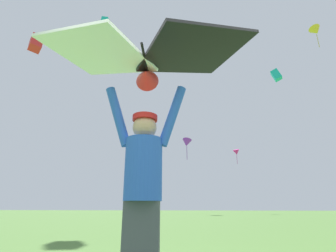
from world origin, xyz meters
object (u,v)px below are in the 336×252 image
distant_kite_purple_mid_right (187,143)px  distant_kite_magenta_mid_left (236,152)px  distant_kite_teal_low_left (105,23)px  distant_kite_red_overhead_distant (36,43)px  distant_kite_yellow_far_center (316,31)px  distant_kite_teal_high_right (276,75)px  kite_flyer_person (143,187)px  held_stunt_kite (146,57)px

distant_kite_purple_mid_right → distant_kite_magenta_mid_left: size_ratio=1.33×
distant_kite_teal_low_left → distant_kite_magenta_mid_left: (13.13, 17.76, -8.93)m
distant_kite_red_overhead_distant → distant_kite_purple_mid_right: 21.02m
distant_kite_yellow_far_center → distant_kite_teal_low_left: 21.07m
distant_kite_purple_mid_right → distant_kite_magenta_mid_left: bearing=28.0°
distant_kite_yellow_far_center → distant_kite_magenta_mid_left: 17.51m
distant_kite_magenta_mid_left → distant_kite_teal_high_right: size_ratio=2.08×
kite_flyer_person → distant_kite_red_overhead_distant: 18.95m
held_stunt_kite → distant_kite_magenta_mid_left: distant_kite_magenta_mid_left is taller
distant_kite_teal_low_left → distant_kite_purple_mid_right: (6.36, 14.16, -8.22)m
held_stunt_kite → distant_kite_teal_low_left: size_ratio=2.07×
kite_flyer_person → distant_kite_purple_mid_right: bearing=93.4°
distant_kite_purple_mid_right → kite_flyer_person: bearing=-86.6°
kite_flyer_person → distant_kite_magenta_mid_left: size_ratio=0.87×
held_stunt_kite → distant_kite_teal_low_left: 23.05m
distant_kite_red_overhead_distant → distant_kite_teal_high_right: 19.16m
kite_flyer_person → distant_kite_yellow_far_center: size_ratio=0.75×
distant_kite_teal_low_left → distant_kite_teal_high_right: bearing=8.6°
kite_flyer_person → distant_kite_yellow_far_center: bearing=59.1°
held_stunt_kite → distant_kite_purple_mid_right: (-1.80, 29.76, 6.68)m
held_stunt_kite → distant_kite_red_overhead_distant: size_ratio=1.58×
distant_kite_red_overhead_distant → distant_kite_magenta_mid_left: bearing=54.4°
distant_kite_red_overhead_distant → distant_kite_magenta_mid_left: distant_kite_red_overhead_distant is taller
kite_flyer_person → distant_kite_magenta_mid_left: distant_kite_magenta_mid_left is taller
distant_kite_purple_mid_right → distant_kite_teal_high_right: size_ratio=2.77×
distant_kite_red_overhead_distant → distant_kite_teal_low_left: 7.50m
distant_kite_purple_mid_right → held_stunt_kite: bearing=-86.5°
kite_flyer_person → held_stunt_kite: bearing=-82.8°
held_stunt_kite → distant_kite_teal_high_right: size_ratio=2.03×
distant_kite_teal_low_left → held_stunt_kite: bearing=-62.4°
distant_kite_magenta_mid_left → kite_flyer_person: bearing=-98.5°
distant_kite_teal_high_right → distant_kite_teal_low_left: bearing=-171.4°
distant_kite_teal_high_right → kite_flyer_person: bearing=-111.4°
held_stunt_kite → distant_kite_teal_low_left: bearing=117.6°
distant_kite_yellow_far_center → distant_kite_purple_mid_right: 18.97m
distant_kite_yellow_far_center → distant_kite_red_overhead_distant: 25.85m
distant_kite_teal_low_left → distant_kite_magenta_mid_left: size_ratio=0.47×
held_stunt_kite → distant_kite_teal_high_right: bearing=68.8°
held_stunt_kite → distant_kite_yellow_far_center: distant_kite_yellow_far_center is taller
distant_kite_teal_low_left → distant_kite_teal_high_right: distant_kite_teal_low_left is taller
held_stunt_kite → distant_kite_magenta_mid_left: bearing=81.5°
held_stunt_kite → distant_kite_teal_high_right: (6.94, 17.87, 9.35)m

